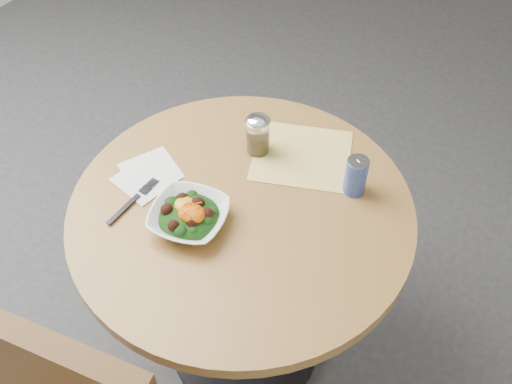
% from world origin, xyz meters
% --- Properties ---
extents(ground, '(6.00, 6.00, 0.00)m').
position_xyz_m(ground, '(0.00, 0.00, 0.00)').
color(ground, '#2D2D30').
rests_on(ground, ground).
extents(table, '(0.90, 0.90, 0.75)m').
position_xyz_m(table, '(0.00, 0.00, 0.55)').
color(table, black).
rests_on(table, ground).
extents(cloth_napkin, '(0.34, 0.32, 0.00)m').
position_xyz_m(cloth_napkin, '(0.05, 0.24, 0.75)').
color(cloth_napkin, '#EAAA0C').
rests_on(cloth_napkin, table).
extents(paper_napkins, '(0.19, 0.21, 0.00)m').
position_xyz_m(paper_napkins, '(-0.28, -0.04, 0.75)').
color(paper_napkins, white).
rests_on(paper_napkins, table).
extents(salad_bowl, '(0.22, 0.22, 0.07)m').
position_xyz_m(salad_bowl, '(-0.08, -0.11, 0.78)').
color(salad_bowl, white).
rests_on(salad_bowl, table).
extents(fork, '(0.03, 0.19, 0.00)m').
position_xyz_m(fork, '(-0.25, -0.13, 0.76)').
color(fork, black).
rests_on(fork, table).
extents(spice_shaker, '(0.07, 0.07, 0.12)m').
position_xyz_m(spice_shaker, '(-0.07, 0.20, 0.81)').
color(spice_shaker, silver).
rests_on(spice_shaker, table).
extents(beverage_can, '(0.06, 0.06, 0.11)m').
position_xyz_m(beverage_can, '(0.23, 0.20, 0.81)').
color(beverage_can, navy).
rests_on(beverage_can, table).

